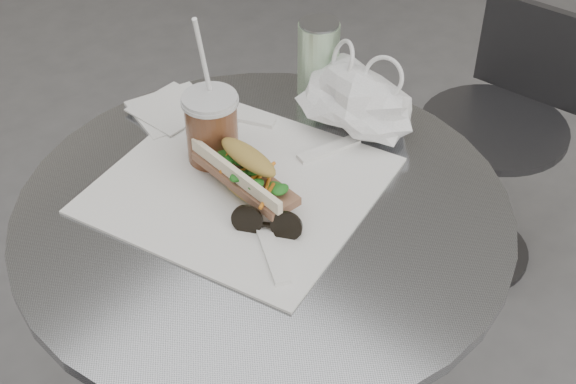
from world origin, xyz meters
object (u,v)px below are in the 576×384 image
Objects in this scene: chair_far at (493,159)px; drink_can at (318,58)px; cafe_table at (266,324)px; banh_mi at (246,174)px; sunglasses at (267,224)px; iced_coffee at (212,127)px.

drink_can is at bearing 75.90° from chair_far.
cafe_table is 0.89m from chair_far.
drink_can reaches higher than banh_mi.
sunglasses is at bearing -20.62° from banh_mi.
cafe_table is at bearing -14.89° from iced_coffee.
banh_mi is at bearing -17.63° from iced_coffee.
drink_can is (-0.13, 0.30, 0.34)m from cafe_table.
chair_far is 1.03m from sunglasses.
chair_far is 2.69× the size of banh_mi.
cafe_table is 2.90× the size of iced_coffee.
banh_mi is (-0.04, 0.00, 0.32)m from cafe_table.
sunglasses is at bearing -23.21° from iced_coffee.
iced_coffee is 1.87× the size of drink_can.
banh_mi is 0.10m from sunglasses.
banh_mi reaches higher than sunglasses.
iced_coffee is 0.20m from sunglasses.
banh_mi is 1.78× the size of drink_can.
sunglasses is (0.04, -0.04, 0.29)m from cafe_table.
sunglasses is at bearing -43.14° from cafe_table.
iced_coffee reaches higher than chair_far.
cafe_table is 7.42× the size of sunglasses.
iced_coffee reaches higher than drink_can.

